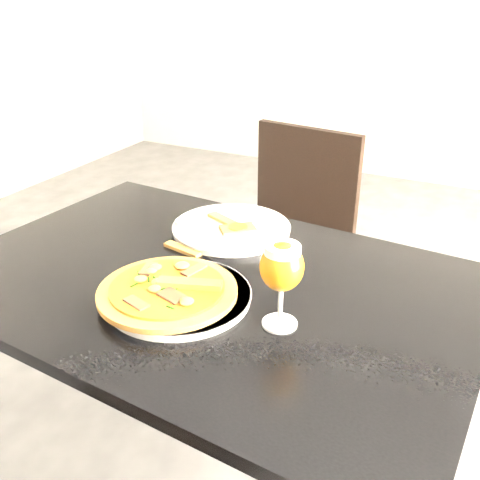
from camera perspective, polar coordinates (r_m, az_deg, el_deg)
The scene contains 10 objects.
ground at distance 1.80m, azimuth -0.92°, elevation -23.28°, with size 6.00×6.00×0.00m, color #4A494C.
dining_table at distance 1.28m, azimuth -3.46°, elevation -7.47°, with size 1.26×0.89×0.75m.
chair_far at distance 1.93m, azimuth 5.03°, elevation -0.71°, with size 0.48×0.48×0.91m.
plate_main at distance 1.15m, azimuth -6.55°, elevation -5.96°, with size 0.31×0.31×0.02m, color silver.
pizza at distance 1.14m, azimuth -7.68°, elevation -5.29°, with size 0.29×0.29×0.03m.
plate_second at distance 1.45m, azimuth -0.92°, elevation 1.26°, with size 0.32×0.32×0.02m, color silver.
crust_scraps at distance 1.43m, azimuth -0.76°, elevation 1.55°, with size 0.17×0.12×0.01m.
loose_crust at distance 1.35m, azimuth -6.13°, elevation -0.96°, with size 0.11×0.03×0.01m, color olive.
sauce_cup at distance 1.44m, azimuth -5.86°, elevation 1.56°, with size 0.05×0.05×0.04m.
beer_glass at distance 1.00m, azimuth 4.48°, elevation -2.92°, with size 0.09×0.09×0.18m.
Camera 1 is at (0.55, -1.04, 1.36)m, focal length 40.00 mm.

